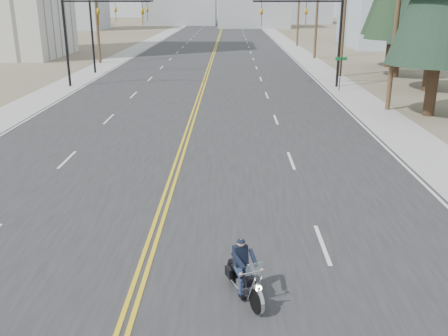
% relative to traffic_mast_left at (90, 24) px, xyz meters
% --- Properties ---
extents(ground_plane, '(400.00, 400.00, 0.00)m').
position_rel_traffic_mast_left_xyz_m(ground_plane, '(8.98, -32.00, -4.94)').
color(ground_plane, '#776D56').
rests_on(ground_plane, ground).
extents(road, '(20.00, 200.00, 0.01)m').
position_rel_traffic_mast_left_xyz_m(road, '(8.98, 38.00, -4.93)').
color(road, '#303033').
rests_on(road, ground).
extents(sidewalk_left, '(3.00, 200.00, 0.01)m').
position_rel_traffic_mast_left_xyz_m(sidewalk_left, '(-2.52, 38.00, -4.93)').
color(sidewalk_left, '#A5A5A0').
rests_on(sidewalk_left, ground).
extents(sidewalk_right, '(3.00, 200.00, 0.01)m').
position_rel_traffic_mast_left_xyz_m(sidewalk_right, '(20.48, 38.00, -4.93)').
color(sidewalk_right, '#A5A5A0').
rests_on(sidewalk_right, ground).
extents(traffic_mast_left, '(7.10, 0.26, 7.00)m').
position_rel_traffic_mast_left_xyz_m(traffic_mast_left, '(0.00, 0.00, 0.00)').
color(traffic_mast_left, black).
rests_on(traffic_mast_left, ground).
extents(traffic_mast_right, '(7.10, 0.26, 7.00)m').
position_rel_traffic_mast_left_xyz_m(traffic_mast_right, '(17.95, 0.00, 0.00)').
color(traffic_mast_right, black).
rests_on(traffic_mast_right, ground).
extents(traffic_mast_far, '(6.10, 0.26, 7.00)m').
position_rel_traffic_mast_left_xyz_m(traffic_mast_far, '(-0.33, 8.00, -0.06)').
color(traffic_mast_far, black).
rests_on(traffic_mast_far, ground).
extents(street_sign, '(0.90, 0.06, 2.62)m').
position_rel_traffic_mast_left_xyz_m(street_sign, '(19.78, -2.00, -3.13)').
color(street_sign, black).
rests_on(street_sign, ground).
extents(utility_pole_b, '(2.20, 0.30, 11.50)m').
position_rel_traffic_mast_left_xyz_m(utility_pole_b, '(21.48, -9.00, 1.05)').
color(utility_pole_b, brown).
rests_on(utility_pole_b, ground).
extents(utility_pole_c, '(2.20, 0.30, 11.00)m').
position_rel_traffic_mast_left_xyz_m(utility_pole_c, '(21.48, 6.00, 0.79)').
color(utility_pole_c, brown).
rests_on(utility_pole_c, ground).
extents(utility_pole_d, '(2.20, 0.30, 11.50)m').
position_rel_traffic_mast_left_xyz_m(utility_pole_d, '(21.48, 21.00, 1.05)').
color(utility_pole_d, brown).
rests_on(utility_pole_d, ground).
extents(utility_pole_e, '(2.20, 0.30, 11.00)m').
position_rel_traffic_mast_left_xyz_m(utility_pole_e, '(21.48, 38.00, 0.79)').
color(utility_pole_e, brown).
rests_on(utility_pole_e, ground).
extents(utility_pole_left, '(2.20, 0.30, 10.50)m').
position_rel_traffic_mast_left_xyz_m(utility_pole_left, '(-3.52, 16.00, 0.54)').
color(utility_pole_left, brown).
rests_on(utility_pole_left, ground).
extents(haze_bldg_e, '(14.00, 14.00, 12.00)m').
position_rel_traffic_mast_left_xyz_m(haze_bldg_e, '(33.98, 118.00, 1.06)').
color(haze_bldg_e, '#B7BCC6').
rests_on(haze_bldg_e, ground).
extents(motorcyclist, '(1.44, 2.01, 1.44)m').
position_rel_traffic_mast_left_xyz_m(motorcyclist, '(11.63, -30.73, -4.22)').
color(motorcyclist, black).
rests_on(motorcyclist, ground).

